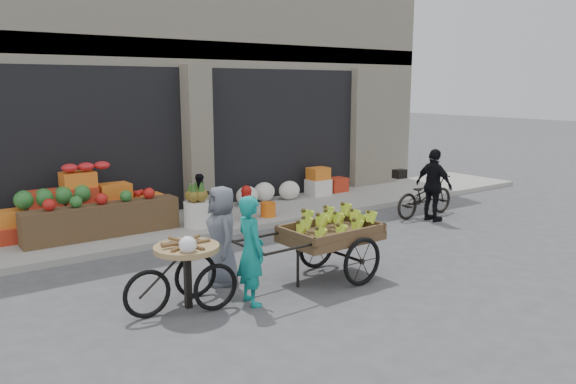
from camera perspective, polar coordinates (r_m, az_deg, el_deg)
ground at (r=8.72m, az=6.31°, el=-8.28°), size 80.00×80.00×0.00m
sidewalk at (r=11.93m, az=-7.03°, el=-2.77°), size 18.00×2.20×0.12m
building at (r=15.18m, az=-14.73°, el=12.45°), size 14.00×6.45×7.00m
fruit_display at (r=11.11m, az=-19.09°, el=-1.06°), size 3.10×1.12×1.24m
pineapple_bin at (r=11.09m, az=-9.21°, el=-2.22°), size 0.52×0.52×0.50m
fire_hydrant at (r=11.54m, az=-4.24°, el=-0.92°), size 0.22×0.22×0.71m
orange_bucket at (r=11.81m, az=-2.03°, el=-1.78°), size 0.32×0.32×0.30m
right_bay_goods at (r=13.75m, az=1.28°, el=0.60°), size 3.35×0.60×0.70m
seated_person at (r=11.74m, az=-8.82°, el=-0.41°), size 0.51×0.43×0.93m
banana_cart at (r=8.27m, az=4.11°, el=-4.03°), size 2.42×1.08×1.00m
vendor_woman at (r=7.34m, az=-3.80°, el=-5.94°), size 0.40×0.56×1.46m
tricycle_cart at (r=7.35m, az=-10.25°, el=-7.41°), size 1.42×0.85×0.95m
vendor_grey at (r=8.13m, az=-6.71°, el=-4.39°), size 0.59×0.78×1.44m
bicycle at (r=12.66m, az=13.71°, el=-0.40°), size 1.72×0.62×0.90m
cyclist at (r=12.20m, az=14.60°, el=0.67°), size 0.39×0.91×1.54m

